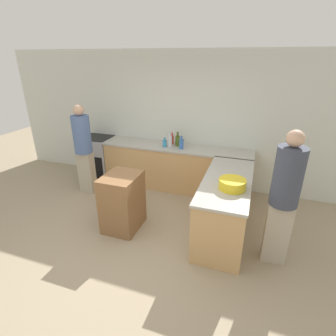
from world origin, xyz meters
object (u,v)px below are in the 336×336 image
at_px(range_oven, 99,157).
at_px(person_at_peninsula, 284,196).
at_px(person_by_range, 83,147).
at_px(water_bottle_blue, 181,144).
at_px(island_table, 123,202).
at_px(hot_sauce_bottle, 172,139).
at_px(dish_soap_bottle, 165,143).
at_px(vinegar_bottle_clear, 170,141).
at_px(mixing_bowl, 232,184).
at_px(olive_oil_bottle, 178,140).

height_order(range_oven, person_at_peninsula, person_at_peninsula).
bearing_deg(person_by_range, water_bottle_blue, 20.17).
relative_size(range_oven, island_table, 1.01).
distance_m(hot_sauce_bottle, water_bottle_blue, 0.36).
height_order(dish_soap_bottle, vinegar_bottle_clear, vinegar_bottle_clear).
distance_m(mixing_bowl, person_at_peninsula, 0.65).
xyz_separation_m(island_table, person_by_range, (-1.27, 0.87, 0.50)).
relative_size(mixing_bowl, dish_soap_bottle, 1.91).
distance_m(mixing_bowl, water_bottle_blue, 1.79).
height_order(island_table, water_bottle_blue, water_bottle_blue).
bearing_deg(olive_oil_bottle, range_oven, -179.00).
distance_m(range_oven, person_at_peninsula, 4.11).
height_order(island_table, hot_sauce_bottle, hot_sauce_bottle).
bearing_deg(person_by_range, hot_sauce_bottle, 30.63).
height_order(dish_soap_bottle, person_by_range, person_by_range).
bearing_deg(hot_sauce_bottle, mixing_bowl, -49.55).
relative_size(hot_sauce_bottle, olive_oil_bottle, 0.80).
relative_size(dish_soap_bottle, hot_sauce_bottle, 0.83).
bearing_deg(person_by_range, olive_oil_bottle, 25.31).
xyz_separation_m(mixing_bowl, vinegar_bottle_clear, (-1.36, 1.40, 0.05)).
xyz_separation_m(range_oven, vinegar_bottle_clear, (1.74, -0.09, 0.57)).
bearing_deg(person_by_range, mixing_bowl, -14.26).
distance_m(hot_sauce_bottle, person_at_peninsula, 2.69).
relative_size(range_oven, person_by_range, 0.52).
xyz_separation_m(range_oven, mixing_bowl, (3.10, -1.49, 0.52)).
bearing_deg(mixing_bowl, person_by_range, 165.74).
distance_m(range_oven, mixing_bowl, 3.48).
bearing_deg(person_at_peninsula, island_table, 179.65).
bearing_deg(water_bottle_blue, dish_soap_bottle, -179.16).
relative_size(dish_soap_bottle, water_bottle_blue, 0.76).
xyz_separation_m(person_by_range, person_at_peninsula, (3.54, -0.88, 0.03)).
bearing_deg(person_by_range, range_oven, 105.04).
height_order(range_oven, hot_sauce_bottle, hot_sauce_bottle).
distance_m(range_oven, olive_oil_bottle, 1.94).
height_order(island_table, vinegar_bottle_clear, vinegar_bottle_clear).
xyz_separation_m(vinegar_bottle_clear, person_by_range, (-1.54, -0.67, -0.07)).
xyz_separation_m(hot_sauce_bottle, olive_oil_bottle, (0.15, -0.11, 0.02)).
height_order(island_table, person_by_range, person_by_range).
bearing_deg(water_bottle_blue, island_table, -108.38).
bearing_deg(olive_oil_bottle, water_bottle_blue, -48.09).
xyz_separation_m(mixing_bowl, olive_oil_bottle, (-1.24, 1.52, 0.04)).
distance_m(island_table, hot_sauce_bottle, 1.86).
xyz_separation_m(range_oven, olive_oil_bottle, (1.86, 0.03, 0.56)).
distance_m(island_table, vinegar_bottle_clear, 1.66).
bearing_deg(mixing_bowl, olive_oil_bottle, 129.22).
xyz_separation_m(water_bottle_blue, vinegar_bottle_clear, (-0.24, 0.01, 0.02)).
bearing_deg(vinegar_bottle_clear, water_bottle_blue, -3.43).
height_order(dish_soap_bottle, water_bottle_blue, water_bottle_blue).
bearing_deg(vinegar_bottle_clear, island_table, -99.95).
xyz_separation_m(island_table, vinegar_bottle_clear, (0.27, 1.53, 0.57)).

